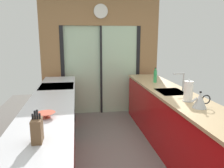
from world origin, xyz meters
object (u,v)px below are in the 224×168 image
object	(u,v)px
mixing_bowl	(46,115)
paper_towel_roll	(188,91)
knife_block	(37,130)
kettle	(200,100)
soap_bottle	(155,76)
oven_range	(58,111)

from	to	relation	value
mixing_bowl	paper_towel_roll	distance (m)	1.82
mixing_bowl	paper_towel_roll	xyz separation A→B (m)	(1.78, 0.34, 0.10)
knife_block	paper_towel_roll	xyz separation A→B (m)	(1.78, 0.90, 0.03)
kettle	mixing_bowl	bearing A→B (deg)	-178.20
mixing_bowl	kettle	size ratio (longest dim) A/B	0.77
knife_block	kettle	xyz separation A→B (m)	(1.78, 0.61, -0.01)
kettle	soap_bottle	size ratio (longest dim) A/B	0.90
soap_bottle	paper_towel_roll	world-z (taller)	paper_towel_roll
mixing_bowl	kettle	bearing A→B (deg)	1.80
oven_range	mixing_bowl	distance (m)	1.66
mixing_bowl	paper_towel_roll	size ratio (longest dim) A/B	0.64
mixing_bowl	kettle	xyz separation A→B (m)	(1.78, 0.06, 0.06)
soap_bottle	kettle	bearing A→B (deg)	-89.92
oven_range	knife_block	size ratio (longest dim) A/B	3.37
oven_range	mixing_bowl	world-z (taller)	mixing_bowl
soap_bottle	oven_range	bearing A→B (deg)	-179.33
oven_range	soap_bottle	distance (m)	1.89
kettle	soap_bottle	world-z (taller)	soap_bottle
oven_range	soap_bottle	world-z (taller)	soap_bottle
oven_range	knife_block	bearing A→B (deg)	-89.51
paper_towel_roll	soap_bottle	bearing A→B (deg)	90.00
paper_towel_roll	oven_range	bearing A→B (deg)	145.42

